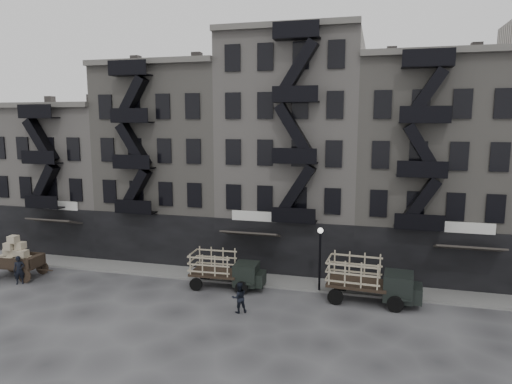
% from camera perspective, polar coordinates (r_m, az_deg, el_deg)
% --- Properties ---
extents(ground, '(140.00, 140.00, 0.00)m').
position_cam_1_polar(ground, '(28.58, 1.06, -13.69)').
color(ground, '#38383A').
rests_on(ground, ground).
extents(sidewalk, '(55.00, 2.50, 0.15)m').
position_cam_1_polar(sidewalk, '(31.96, 2.70, -11.05)').
color(sidewalk, slate).
rests_on(sidewalk, ground).
extents(building_west, '(10.00, 11.35, 13.20)m').
position_cam_1_polar(building_west, '(44.41, -21.53, 1.85)').
color(building_west, '#9A948D').
rests_on(building_west, ground).
extents(building_midwest, '(10.00, 11.35, 16.20)m').
position_cam_1_polar(building_midwest, '(39.17, -9.76, 3.69)').
color(building_midwest, gray).
rests_on(building_midwest, ground).
extents(building_center, '(10.00, 11.35, 18.20)m').
position_cam_1_polar(building_center, '(36.09, 4.85, 4.94)').
color(building_center, '#9A948D').
rests_on(building_center, ground).
extents(building_mideast, '(10.00, 11.35, 16.20)m').
position_cam_1_polar(building_mideast, '(35.82, 20.80, 2.76)').
color(building_mideast, gray).
rests_on(building_mideast, ground).
extents(lamp_post, '(0.36, 0.36, 4.28)m').
position_cam_1_polar(lamp_post, '(29.58, 8.00, -7.27)').
color(lamp_post, black).
rests_on(lamp_post, ground).
extents(wagon, '(3.63, 2.07, 3.01)m').
position_cam_1_polar(wagon, '(36.57, -27.88, -6.83)').
color(wagon, black).
rests_on(wagon, ground).
extents(stake_truck_west, '(4.99, 2.23, 2.46)m').
position_cam_1_polar(stake_truck_west, '(30.58, -3.88, -9.36)').
color(stake_truck_west, black).
rests_on(stake_truck_west, ground).
extents(stake_truck_east, '(5.66, 2.61, 2.78)m').
position_cam_1_polar(stake_truck_east, '(28.98, 14.12, -10.29)').
color(stake_truck_east, black).
rests_on(stake_truck_east, ground).
extents(pedestrian_west, '(0.84, 0.79, 1.94)m').
position_cam_1_polar(pedestrian_west, '(35.20, -27.49, -8.65)').
color(pedestrian_west, black).
rests_on(pedestrian_west, ground).
extents(pedestrian_mid, '(1.09, 1.03, 1.79)m').
position_cam_1_polar(pedestrian_mid, '(26.99, -2.12, -13.04)').
color(pedestrian_mid, black).
rests_on(pedestrian_mid, ground).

